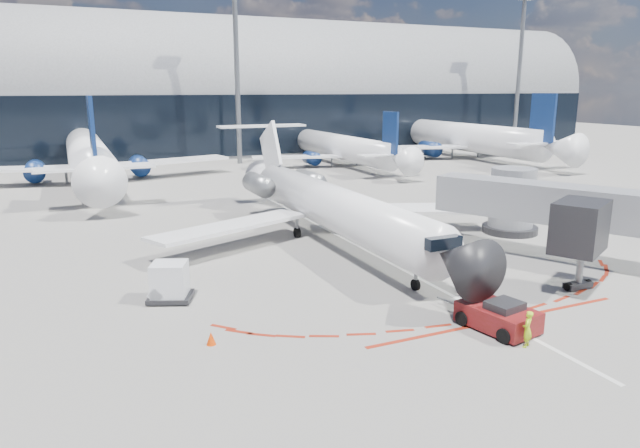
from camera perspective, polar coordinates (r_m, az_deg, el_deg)
name	(u,v)px	position (r m, az deg, el deg)	size (l,w,h in m)	color
ground	(376,256)	(36.69, 5.62, -3.16)	(260.00, 260.00, 0.00)	slate
apron_centerline	(361,248)	(38.37, 4.15, -2.38)	(0.25, 40.00, 0.01)	silver
apron_stop_bar	(499,321)	(27.88, 17.50, -9.20)	(14.00, 0.25, 0.01)	maroon
terminal_building	(179,100)	(97.08, -13.95, 11.92)	(150.00, 24.15, 24.00)	#96999C
jet_bridge	(532,206)	(39.46, 20.41, 1.73)	(10.03, 15.20, 4.90)	gray
light_mast_centre	(237,73)	(81.69, -8.31, 14.74)	(0.70, 0.70, 25.00)	slate
light_mast_east	(519,76)	(106.90, 19.26, 13.81)	(0.70, 0.70, 25.00)	slate
regional_jet	(326,204)	(39.68, 0.65, 2.04)	(25.21, 31.08, 7.78)	white
pushback_tug	(498,316)	(26.75, 17.39, -8.77)	(2.77, 5.38, 1.37)	#5E120D
ramp_worker	(527,329)	(25.32, 20.02, -9.84)	(0.57, 0.37, 1.57)	#C7F619
uld_container	(170,282)	(29.65, -14.79, -5.63)	(2.62, 2.45, 1.97)	black
safety_cone_left	(211,338)	(24.63, -10.84, -11.16)	(0.41, 0.41, 0.57)	#E03B04
bg_airliner_0	(85,127)	(70.35, -22.44, 8.94)	(37.99, 40.22, 12.29)	white
bg_airliner_1	(342,130)	(79.43, 2.20, 9.40)	(30.11, 31.88, 9.74)	white
bg_airliner_2	(463,117)	(91.67, 14.09, 10.35)	(37.94, 40.17, 12.27)	white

